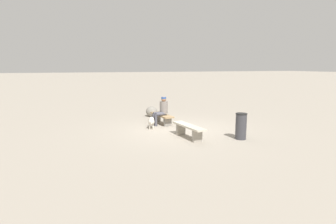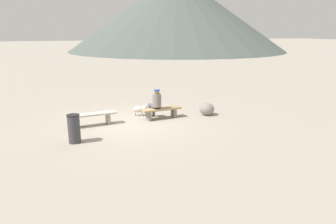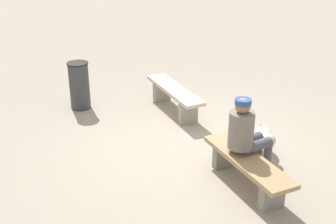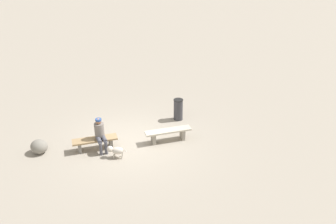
{
  "view_description": "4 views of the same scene",
  "coord_description": "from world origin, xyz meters",
  "px_view_note": "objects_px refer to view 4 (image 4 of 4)",
  "views": [
    {
      "loc": [
        -10.28,
        4.33,
        2.52
      ],
      "look_at": [
        -0.14,
        0.5,
        0.77
      ],
      "focal_mm": 30.56,
      "sensor_mm": 36.0,
      "label": 1
    },
    {
      "loc": [
        -2.51,
        -11.12,
        3.42
      ],
      "look_at": [
        1.41,
        -0.36,
        0.41
      ],
      "focal_mm": 33.1,
      "sensor_mm": 36.0,
      "label": 2
    },
    {
      "loc": [
        5.67,
        -2.42,
        3.29
      ],
      "look_at": [
        0.05,
        -0.43,
        0.66
      ],
      "focal_mm": 46.01,
      "sensor_mm": 36.0,
      "label": 3
    },
    {
      "loc": [
        0.99,
        11.83,
        7.14
      ],
      "look_at": [
        -1.5,
        -0.5,
        0.87
      ],
      "focal_mm": 39.1,
      "sensor_mm": 36.0,
      "label": 4
    }
  ],
  "objects_px": {
    "seated_person": "(100,133)",
    "dog": "(116,150)",
    "bench_left": "(168,133)",
    "bench_right": "(95,142)",
    "trash_bin": "(178,109)",
    "boulder": "(39,146)"
  },
  "relations": [
    {
      "from": "bench_left",
      "to": "dog",
      "type": "xyz_separation_m",
      "value": [
        2.0,
        0.74,
        -0.05
      ]
    },
    {
      "from": "bench_right",
      "to": "boulder",
      "type": "distance_m",
      "value": 1.96
    },
    {
      "from": "bench_right",
      "to": "seated_person",
      "type": "height_order",
      "value": "seated_person"
    },
    {
      "from": "seated_person",
      "to": "dog",
      "type": "bearing_deg",
      "value": 116.32
    },
    {
      "from": "seated_person",
      "to": "boulder",
      "type": "xyz_separation_m",
      "value": [
        2.17,
        -0.22,
        -0.44
      ]
    },
    {
      "from": "bench_left",
      "to": "bench_right",
      "type": "xyz_separation_m",
      "value": [
        2.7,
        0.04,
        -0.02
      ]
    },
    {
      "from": "trash_bin",
      "to": "seated_person",
      "type": "bearing_deg",
      "value": 28.37
    },
    {
      "from": "bench_left",
      "to": "trash_bin",
      "type": "distance_m",
      "value": 1.81
    },
    {
      "from": "bench_right",
      "to": "seated_person",
      "type": "relative_size",
      "value": 1.35
    },
    {
      "from": "seated_person",
      "to": "dog",
      "type": "distance_m",
      "value": 0.89
    },
    {
      "from": "bench_left",
      "to": "seated_person",
      "type": "distance_m",
      "value": 2.52
    },
    {
      "from": "bench_left",
      "to": "trash_bin",
      "type": "xyz_separation_m",
      "value": [
        -0.76,
        -1.64,
        0.12
      ]
    },
    {
      "from": "boulder",
      "to": "dog",
      "type": "bearing_deg",
      "value": 162.37
    },
    {
      "from": "bench_right",
      "to": "trash_bin",
      "type": "relative_size",
      "value": 1.8
    },
    {
      "from": "bench_left",
      "to": "dog",
      "type": "distance_m",
      "value": 2.14
    },
    {
      "from": "bench_left",
      "to": "bench_right",
      "type": "distance_m",
      "value": 2.7
    },
    {
      "from": "bench_right",
      "to": "seated_person",
      "type": "distance_m",
      "value": 0.44
    },
    {
      "from": "dog",
      "to": "boulder",
      "type": "bearing_deg",
      "value": 0.41
    },
    {
      "from": "bench_right",
      "to": "seated_person",
      "type": "xyz_separation_m",
      "value": [
        -0.21,
        0.07,
        0.38
      ]
    },
    {
      "from": "trash_bin",
      "to": "bench_right",
      "type": "bearing_deg",
      "value": 25.92
    },
    {
      "from": "dog",
      "to": "boulder",
      "type": "distance_m",
      "value": 2.78
    },
    {
      "from": "seated_person",
      "to": "boulder",
      "type": "height_order",
      "value": "seated_person"
    }
  ]
}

